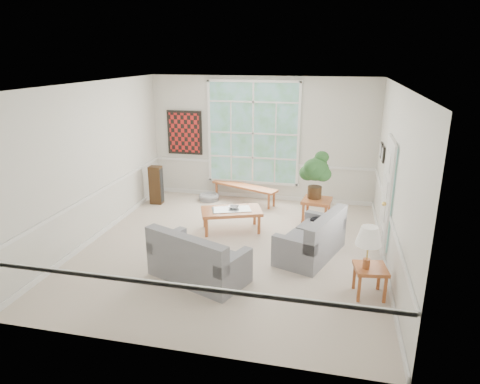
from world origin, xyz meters
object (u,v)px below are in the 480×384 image
(end_table, at_px, (316,212))
(loveseat_front, at_px, (199,254))
(loveseat_right, at_px, (311,234))
(side_table, at_px, (369,281))
(coffee_table, at_px, (231,220))

(end_table, bearing_deg, loveseat_front, -122.47)
(loveseat_right, height_order, end_table, loveseat_right)
(loveseat_front, relative_size, end_table, 2.69)
(loveseat_right, distance_m, end_table, 1.49)
(loveseat_right, xyz_separation_m, loveseat_front, (-1.70, -1.23, 0.01))
(loveseat_front, xyz_separation_m, side_table, (2.66, 0.05, -0.18))
(loveseat_right, bearing_deg, coffee_table, 174.24)
(end_table, bearing_deg, coffee_table, -158.00)
(loveseat_right, relative_size, end_table, 2.61)
(end_table, xyz_separation_m, side_table, (0.94, -2.66, -0.05))
(loveseat_front, bearing_deg, end_table, 80.18)
(loveseat_right, relative_size, coffee_table, 1.24)
(side_table, bearing_deg, end_table, 109.41)
(loveseat_right, bearing_deg, loveseat_front, -124.15)
(end_table, bearing_deg, side_table, -70.59)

